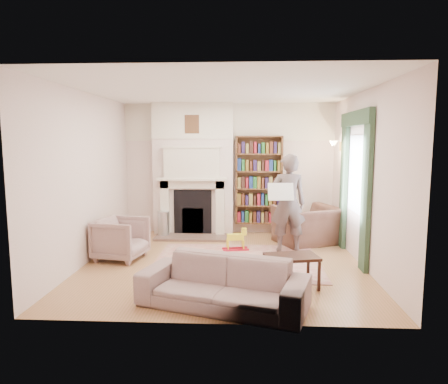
# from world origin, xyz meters

# --- Properties ---
(floor) EXTENTS (4.50, 4.50, 0.00)m
(floor) POSITION_xyz_m (0.00, 0.00, 0.00)
(floor) COLOR olive
(floor) RESTS_ON ground
(ceiling) EXTENTS (4.50, 4.50, 0.00)m
(ceiling) POSITION_xyz_m (0.00, 0.00, 2.80)
(ceiling) COLOR white
(ceiling) RESTS_ON wall_back
(wall_back) EXTENTS (4.50, 0.00, 4.50)m
(wall_back) POSITION_xyz_m (0.00, 2.25, 1.40)
(wall_back) COLOR white
(wall_back) RESTS_ON floor
(wall_front) EXTENTS (4.50, 0.00, 4.50)m
(wall_front) POSITION_xyz_m (0.00, -2.25, 1.40)
(wall_front) COLOR white
(wall_front) RESTS_ON floor
(wall_left) EXTENTS (0.00, 4.50, 4.50)m
(wall_left) POSITION_xyz_m (-2.25, 0.00, 1.40)
(wall_left) COLOR white
(wall_left) RESTS_ON floor
(wall_right) EXTENTS (0.00, 4.50, 4.50)m
(wall_right) POSITION_xyz_m (2.25, 0.00, 1.40)
(wall_right) COLOR white
(wall_right) RESTS_ON floor
(fireplace) EXTENTS (1.70, 0.58, 2.80)m
(fireplace) POSITION_xyz_m (-0.75, 2.05, 1.39)
(fireplace) COLOR white
(fireplace) RESTS_ON floor
(bookcase) EXTENTS (1.00, 0.24, 1.85)m
(bookcase) POSITION_xyz_m (0.65, 2.12, 1.18)
(bookcase) COLOR brown
(bookcase) RESTS_ON floor
(window) EXTENTS (0.02, 0.90, 1.30)m
(window) POSITION_xyz_m (2.23, 0.40, 1.45)
(window) COLOR silver
(window) RESTS_ON wall_right
(curtain_left) EXTENTS (0.07, 0.32, 2.40)m
(curtain_left) POSITION_xyz_m (2.20, -0.30, 1.20)
(curtain_left) COLOR #29412A
(curtain_left) RESTS_ON floor
(curtain_right) EXTENTS (0.07, 0.32, 2.40)m
(curtain_right) POSITION_xyz_m (2.20, 1.10, 1.20)
(curtain_right) COLOR #29412A
(curtain_right) RESTS_ON floor
(pelmet) EXTENTS (0.09, 1.70, 0.24)m
(pelmet) POSITION_xyz_m (2.19, 0.40, 2.38)
(pelmet) COLOR #29412A
(pelmet) RESTS_ON wall_right
(wall_sconce) EXTENTS (0.20, 0.24, 0.24)m
(wall_sconce) POSITION_xyz_m (2.03, 1.50, 1.90)
(wall_sconce) COLOR gold
(wall_sconce) RESTS_ON wall_right
(rug) EXTENTS (2.74, 2.11, 0.01)m
(rug) POSITION_xyz_m (0.23, 0.06, 0.01)
(rug) COLOR beige
(rug) RESTS_ON floor
(armchair_reading) EXTENTS (1.43, 1.36, 0.73)m
(armchair_reading) POSITION_xyz_m (1.58, 1.33, 0.37)
(armchair_reading) COLOR #472625
(armchair_reading) RESTS_ON floor
(armchair_left) EXTENTS (0.91, 0.89, 0.71)m
(armchair_left) POSITION_xyz_m (-1.75, 0.11, 0.35)
(armchair_left) COLOR #A99C8B
(armchair_left) RESTS_ON floor
(sofa) EXTENTS (2.17, 1.37, 0.59)m
(sofa) POSITION_xyz_m (0.09, -1.78, 0.30)
(sofa) COLOR gray
(sofa) RESTS_ON floor
(man_reading) EXTENTS (0.68, 0.47, 1.78)m
(man_reading) POSITION_xyz_m (1.13, 0.73, 0.89)
(man_reading) COLOR #534542
(man_reading) RESTS_ON floor
(newspaper) EXTENTS (0.46, 0.16, 0.30)m
(newspaper) POSITION_xyz_m (0.98, 0.53, 1.13)
(newspaper) COLOR silver
(newspaper) RESTS_ON man_reading
(coffee_table) EXTENTS (0.78, 0.59, 0.45)m
(coffee_table) POSITION_xyz_m (1.00, -1.07, 0.23)
(coffee_table) COLOR #361A12
(coffee_table) RESTS_ON floor
(paraffin_heater) EXTENTS (0.30, 0.30, 0.55)m
(paraffin_heater) POSITION_xyz_m (-1.35, 1.71, 0.28)
(paraffin_heater) COLOR #AFB3B7
(paraffin_heater) RESTS_ON floor
(rocking_horse) EXTENTS (0.50, 0.28, 0.42)m
(rocking_horse) POSITION_xyz_m (0.18, 0.74, 0.21)
(rocking_horse) COLOR yellow
(rocking_horse) RESTS_ON rug
(board_game) EXTENTS (0.39, 0.39, 0.03)m
(board_game) POSITION_xyz_m (-0.68, -0.45, 0.03)
(board_game) COLOR #F0CB55
(board_game) RESTS_ON rug
(game_box_lid) EXTENTS (0.38, 0.30, 0.06)m
(game_box_lid) POSITION_xyz_m (-0.56, 0.18, 0.04)
(game_box_lid) COLOR red
(game_box_lid) RESTS_ON rug
(comic_annuals) EXTENTS (0.67, 0.39, 0.02)m
(comic_annuals) POSITION_xyz_m (0.25, -0.43, 0.02)
(comic_annuals) COLOR red
(comic_annuals) RESTS_ON rug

